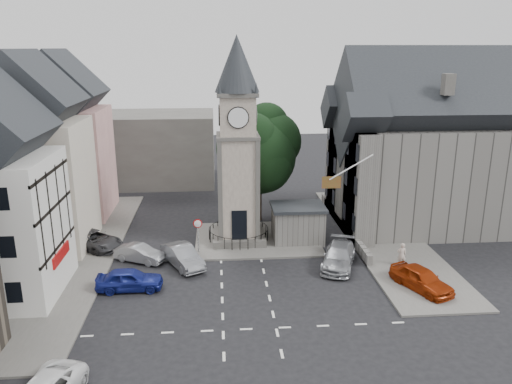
{
  "coord_description": "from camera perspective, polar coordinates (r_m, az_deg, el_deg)",
  "views": [
    {
      "loc": [
        -1.63,
        -30.31,
        15.29
      ],
      "look_at": [
        1.19,
        5.0,
        5.01
      ],
      "focal_mm": 35.0,
      "sensor_mm": 36.0,
      "label": 1
    }
  ],
  "objects": [
    {
      "name": "ground",
      "position": [
        33.99,
        -1.36,
        -10.55
      ],
      "size": [
        120.0,
        120.0,
        0.0
      ],
      "primitive_type": "plane",
      "color": "black",
      "rests_on": "ground"
    },
    {
      "name": "pavement_west",
      "position": [
        40.85,
        -19.78,
        -6.7
      ],
      "size": [
        6.0,
        30.0,
        0.14
      ],
      "primitive_type": "cube",
      "color": "#595651",
      "rests_on": "ground"
    },
    {
      "name": "pavement_east",
      "position": [
        43.42,
        14.09,
        -4.85
      ],
      "size": [
        6.0,
        26.0,
        0.14
      ],
      "primitive_type": "cube",
      "color": "#595651",
      "rests_on": "ground"
    },
    {
      "name": "central_island",
      "position": [
        41.34,
        0.09,
        -5.4
      ],
      "size": [
        10.0,
        8.0,
        0.16
      ],
      "primitive_type": "cube",
      "color": "#595651",
      "rests_on": "ground"
    },
    {
      "name": "road_markings",
      "position": [
        29.19,
        -0.72,
        -15.39
      ],
      "size": [
        20.0,
        8.0,
        0.01
      ],
      "primitive_type": "cube",
      "color": "silver",
      "rests_on": "ground"
    },
    {
      "name": "clock_tower",
      "position": [
        39.0,
        -2.11,
        5.58
      ],
      "size": [
        4.86,
        4.86,
        16.25
      ],
      "color": "#4C4944",
      "rests_on": "ground"
    },
    {
      "name": "stone_shelter",
      "position": [
        40.74,
        4.79,
        -3.58
      ],
      "size": [
        4.3,
        3.3,
        3.08
      ],
      "color": "#63605B",
      "rests_on": "ground"
    },
    {
      "name": "town_tree",
      "position": [
        44.25,
        0.22,
        5.35
      ],
      "size": [
        7.2,
        7.2,
        10.8
      ],
      "color": "black",
      "rests_on": "ground"
    },
    {
      "name": "warning_sign_post",
      "position": [
        38.16,
        -6.66,
        -4.27
      ],
      "size": [
        0.7,
        0.19,
        2.85
      ],
      "color": "black",
      "rests_on": "ground"
    },
    {
      "name": "terrace_pink",
      "position": [
        49.12,
        -20.97,
        4.9
      ],
      "size": [
        8.1,
        7.6,
        12.8
      ],
      "color": "tan",
      "rests_on": "ground"
    },
    {
      "name": "terrace_cream",
      "position": [
        41.67,
        -23.93,
        2.72
      ],
      "size": [
        8.1,
        7.6,
        12.8
      ],
      "color": "beige",
      "rests_on": "ground"
    },
    {
      "name": "backdrop_west",
      "position": [
        60.29,
        -14.44,
        4.88
      ],
      "size": [
        20.0,
        10.0,
        8.0
      ],
      "primitive_type": "cube",
      "color": "#4C4944",
      "rests_on": "ground"
    },
    {
      "name": "east_building",
      "position": [
        45.66,
        17.74,
        4.01
      ],
      "size": [
        14.4,
        11.4,
        12.6
      ],
      "color": "#63605B",
      "rests_on": "ground"
    },
    {
      "name": "east_boundary_wall",
      "position": [
        44.3,
        9.88,
        -3.64
      ],
      "size": [
        0.4,
        16.0,
        0.9
      ],
      "primitive_type": "cube",
      "color": "#63605B",
      "rests_on": "ground"
    },
    {
      "name": "flagpole",
      "position": [
        36.59,
        10.83,
        2.8
      ],
      "size": [
        3.68,
        0.1,
        2.74
      ],
      "color": "white",
      "rests_on": "ground"
    },
    {
      "name": "car_west_blue",
      "position": [
        34.05,
        -14.25,
        -9.67
      ],
      "size": [
        4.3,
        1.76,
        1.46
      ],
      "primitive_type": "imported",
      "rotation": [
        0.0,
        0.0,
        1.58
      ],
      "color": "navy",
      "rests_on": "ground"
    },
    {
      "name": "car_west_silver",
      "position": [
        38.15,
        -13.15,
        -6.86
      ],
      "size": [
        4.03,
        2.87,
        1.26
      ],
      "primitive_type": "imported",
      "rotation": [
        0.0,
        0.0,
        1.12
      ],
      "color": "#919498",
      "rests_on": "ground"
    },
    {
      "name": "car_west_grey",
      "position": [
        41.47,
        -18.1,
        -5.23
      ],
      "size": [
        5.57,
        4.98,
        1.43
      ],
      "primitive_type": "imported",
      "rotation": [
        0.0,
        0.0,
        0.93
      ],
      "color": "#323235",
      "rests_on": "ground"
    },
    {
      "name": "car_island_silver",
      "position": [
        36.79,
        -8.39,
        -7.27
      ],
      "size": [
        3.59,
        4.78,
        1.51
      ],
      "primitive_type": "imported",
      "rotation": [
        0.0,
        0.0,
        0.5
      ],
      "color": "gray",
      "rests_on": "ground"
    },
    {
      "name": "car_island_east",
      "position": [
        36.86,
        9.43,
        -7.27
      ],
      "size": [
        3.8,
        5.64,
        1.52
      ],
      "primitive_type": "imported",
      "rotation": [
        0.0,
        0.0,
        -0.35
      ],
      "color": "#97999E",
      "rests_on": "ground"
    },
    {
      "name": "car_east_red",
      "position": [
        34.73,
        18.38,
        -9.41
      ],
      "size": [
        3.55,
        4.89,
        1.55
      ],
      "primitive_type": "imported",
      "rotation": [
        0.0,
        0.0,
        0.43
      ],
      "color": "#932808",
      "rests_on": "ground"
    },
    {
      "name": "pedestrian",
      "position": [
        37.72,
        16.3,
        -6.91
      ],
      "size": [
        0.68,
        0.47,
        1.82
      ],
      "primitive_type": "imported",
      "rotation": [
        0.0,
        0.0,
        3.09
      ],
      "color": "beige",
      "rests_on": "ground"
    }
  ]
}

